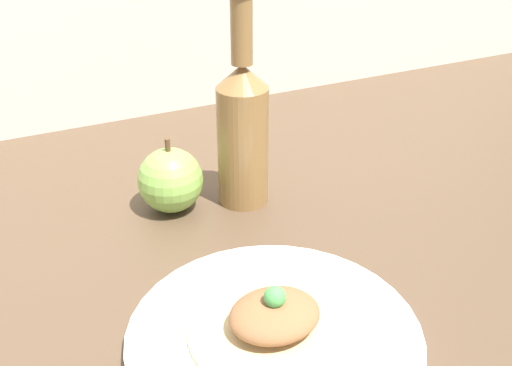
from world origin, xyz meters
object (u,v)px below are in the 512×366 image
Objects in this scene: apple at (170,180)px; plated_food at (274,319)px; cider_bottle at (242,127)px; plate at (274,335)px.

plated_food is at bearing -88.28° from apple.
cider_bottle is at bearing 71.63° from plated_food.
plate is at bearing -108.37° from cider_bottle.
plate is 1.83cm from plated_food.
cider_bottle is 2.83× the size of apple.
plate is at bearing -88.28° from apple.
plate is 0.99× the size of cider_bottle.
plate is 2.80× the size of apple.
plated_food is at bearing 26.57° from plate.
plated_food is 1.64× the size of apple.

